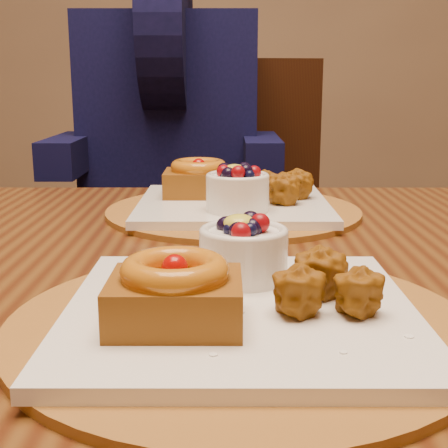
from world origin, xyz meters
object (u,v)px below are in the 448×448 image
at_px(place_setting_near, 238,301).
at_px(place_setting_far, 232,199).
at_px(diner, 169,96).
at_px(dining_table, 235,316).
at_px(chair_far, 240,239).

height_order(place_setting_near, place_setting_far, place_setting_far).
bearing_deg(diner, place_setting_near, -77.57).
distance_m(dining_table, place_setting_near, 0.24).
distance_m(dining_table, diner, 0.90).
bearing_deg(dining_table, chair_far, 88.30).
xyz_separation_m(dining_table, place_setting_near, (-0.00, -0.22, 0.10)).
bearing_deg(dining_table, place_setting_near, -90.53).
distance_m(chair_far, diner, 0.40).
height_order(place_setting_far, chair_far, chair_far).
distance_m(place_setting_near, place_setting_far, 0.43).
bearing_deg(diner, chair_far, -3.44).
distance_m(place_setting_far, chair_far, 0.65).
relative_size(dining_table, place_setting_far, 4.21).
xyz_separation_m(place_setting_far, diner, (-0.15, 0.64, 0.13)).
xyz_separation_m(place_setting_near, chair_far, (0.03, 1.05, -0.22)).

